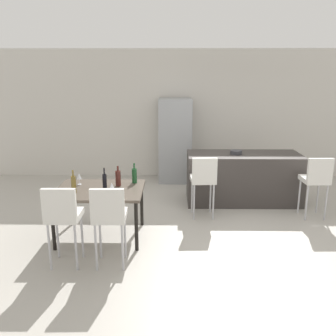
{
  "coord_description": "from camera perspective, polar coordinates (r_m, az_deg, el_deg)",
  "views": [
    {
      "loc": [
        -0.69,
        -5.44,
        2.31
      ],
      "look_at": [
        -0.75,
        0.21,
        0.85
      ],
      "focal_mm": 38.11,
      "sensor_mm": 36.0,
      "label": 1
    }
  ],
  "objects": [
    {
      "name": "wine_bottle_end",
      "position": [
        5.4,
        -5.4,
        -1.19
      ],
      "size": [
        0.08,
        0.08,
        0.31
      ],
      "color": "#194723",
      "rests_on": "dining_table"
    },
    {
      "name": "ground_plane",
      "position": [
        5.95,
        7.34,
        -8.48
      ],
      "size": [
        10.0,
        10.0,
        0.0
      ],
      "primitive_type": "plane",
      "color": "#ADA89E"
    },
    {
      "name": "wine_bottle_inner",
      "position": [
        5.08,
        -14.86,
        -2.52
      ],
      "size": [
        0.07,
        0.07,
        0.33
      ],
      "color": "brown",
      "rests_on": "dining_table"
    },
    {
      "name": "bar_chair_middle",
      "position": [
        6.31,
        22.63,
        -1.46
      ],
      "size": [
        0.41,
        0.41,
        1.05
      ],
      "color": "silver",
      "rests_on": "ground_plane"
    },
    {
      "name": "back_wall",
      "position": [
        8.34,
        5.48,
        8.53
      ],
      "size": [
        10.0,
        0.12,
        2.9
      ],
      "primitive_type": "cube",
      "color": "beige",
      "rests_on": "ground_plane"
    },
    {
      "name": "dining_table",
      "position": [
        5.24,
        -10.86,
        -3.99
      ],
      "size": [
        1.25,
        0.98,
        0.74
      ],
      "color": "#4C4238",
      "rests_on": "ground_plane"
    },
    {
      "name": "refrigerator",
      "position": [
        7.95,
        1.14,
        4.44
      ],
      "size": [
        0.72,
        0.68,
        1.84
      ],
      "primitive_type": "cube",
      "color": "#939699",
      "rests_on": "ground_plane"
    },
    {
      "name": "dining_chair_near",
      "position": [
        4.52,
        -16.5,
        -7.02
      ],
      "size": [
        0.4,
        0.4,
        1.05
      ],
      "color": "silver",
      "rests_on": "ground_plane"
    },
    {
      "name": "wine_glass_left",
      "position": [
        4.89,
        -8.98,
        -2.91
      ],
      "size": [
        0.07,
        0.07,
        0.17
      ],
      "color": "silver",
      "rests_on": "dining_table"
    },
    {
      "name": "dining_chair_far",
      "position": [
        4.39,
        -9.41,
        -7.26
      ],
      "size": [
        0.41,
        0.41,
        1.05
      ],
      "color": "silver",
      "rests_on": "ground_plane"
    },
    {
      "name": "wine_glass_middle",
      "position": [
        5.46,
        -14.04,
        -1.31
      ],
      "size": [
        0.07,
        0.07,
        0.17
      ],
      "color": "silver",
      "rests_on": "dining_table"
    },
    {
      "name": "wine_bottle_far",
      "position": [
        5.15,
        -10.1,
        -2.11
      ],
      "size": [
        0.06,
        0.06,
        0.32
      ],
      "color": "black",
      "rests_on": "dining_table"
    },
    {
      "name": "kitchen_island",
      "position": [
        6.82,
        11.9,
        -1.55
      ],
      "size": [
        2.08,
        0.85,
        0.92
      ],
      "primitive_type": "cube",
      "color": "#383330",
      "rests_on": "ground_plane"
    },
    {
      "name": "bar_chair_left",
      "position": [
        5.87,
        5.7,
        -1.51
      ],
      "size": [
        0.42,
        0.42,
        1.05
      ],
      "color": "silver",
      "rests_on": "ground_plane"
    },
    {
      "name": "wine_bottle_corner",
      "position": [
        5.28,
        -7.98,
        -1.6
      ],
      "size": [
        0.08,
        0.08,
        0.3
      ],
      "color": "#471E19",
      "rests_on": "dining_table"
    },
    {
      "name": "fruit_bowl",
      "position": [
        6.64,
        10.83,
        2.47
      ],
      "size": [
        0.21,
        0.21,
        0.07
      ],
      "primitive_type": "cylinder",
      "color": "#333338",
      "rests_on": "kitchen_island"
    }
  ]
}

